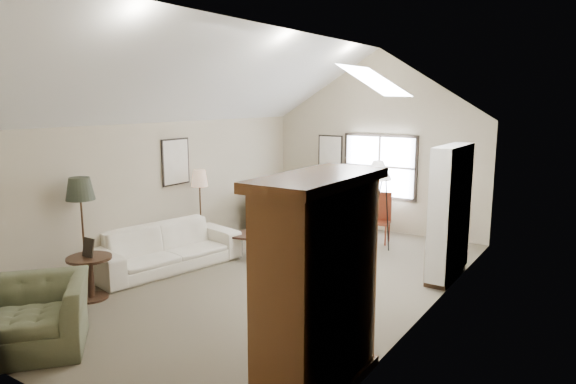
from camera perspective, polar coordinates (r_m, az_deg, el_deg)
The scene contains 18 objects.
room_shell at distance 8.02m, azimuth -1.60°, elevation 12.38°, with size 5.01×8.01×4.00m.
window at distance 11.55m, azimuth 10.14°, elevation 2.82°, with size 1.72×0.08×1.42m, color black.
skylight at distance 8.18m, azimuth 9.81°, elevation 12.28°, with size 0.80×1.20×0.52m, color white, non-canonical shape.
wall_art at distance 10.76m, azimuth -3.91°, elevation 3.91°, with size 1.97×3.71×0.88m.
armoire at distance 5.15m, azimuth 3.32°, elevation -10.33°, with size 0.60×1.50×2.20m, color brown.
tv_alcove at distance 8.67m, azimuth 17.58°, elevation -1.95°, with size 0.32×1.30×2.10m, color white.
media_console at distance 8.88m, azimuth 17.15°, elevation -7.31°, with size 0.34×1.18×0.60m, color #382316.
tv_panel at distance 8.72m, azimuth 17.37°, elevation -3.41°, with size 0.05×0.90×0.55m, color black.
sofa at distance 9.21m, azimuth -13.38°, elevation -6.01°, with size 2.57×1.01×0.75m, color silver.
armchair_near at distance 6.87m, azimuth -26.79°, elevation -12.22°, with size 1.26×1.10×0.82m, color #5A6043.
armchair_far at distance 11.37m, azimuth -0.84°, elevation -2.01°, with size 1.06×1.09×0.99m, color #5C6043.
coffee_table at distance 9.49m, azimuth -3.63°, elevation -6.18°, with size 0.90×0.50×0.46m, color #351C16.
bowl at distance 9.42m, azimuth -3.65°, elevation -4.68°, with size 0.22×0.22×0.05m, color #321B14.
side_table at distance 8.19m, azimuth -21.09°, elevation -8.88°, with size 0.64×0.64×0.64m, color #372516.
side_chair at distance 10.68m, azimuth 10.13°, elevation -2.88°, with size 0.40×0.40×1.03m, color brown.
tripod_lamp at distance 9.99m, azimuth 9.84°, elevation -1.50°, with size 0.52×0.52×1.80m, color silver, non-canonical shape.
dark_lamp at distance 8.45m, azimuth -21.80°, elevation -4.28°, with size 0.43×0.43×1.80m, color black, non-canonical shape.
tan_lamp at distance 10.13m, azimuth -9.70°, elevation -1.89°, with size 0.32×0.32×1.61m, color tan, non-canonical shape.
Camera 1 is at (4.57, -6.59, 2.91)m, focal length 32.00 mm.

